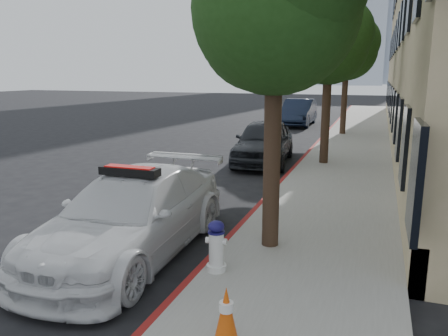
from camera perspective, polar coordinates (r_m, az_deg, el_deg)
name	(u,v)px	position (r m, az deg, el deg)	size (l,w,h in m)	color
ground	(175,206)	(10.96, -6.42, -4.95)	(120.00, 120.00, 0.00)	black
sidewalk	(351,148)	(19.68, 16.27, 2.56)	(3.20, 50.00, 0.15)	gray
curb_strip	(315,146)	(19.82, 11.82, 2.86)	(0.12, 50.00, 0.15)	maroon
tower_right	(402,8)	(145.68, 22.28, 18.83)	(14.00, 14.00, 44.00)	#9EA8B7
tree_near	(277,8)	(7.65, 6.94, 20.01)	(2.92, 2.82, 5.62)	black
tree_mid	(330,45)	(15.51, 13.68, 15.38)	(2.77, 2.64, 5.43)	black
tree_far	(348,50)	(23.48, 15.85, 14.65)	(3.10, 3.00, 5.81)	black
police_car	(132,214)	(8.07, -11.96, -5.96)	(2.14, 5.14, 1.63)	white
parked_car_mid	(264,141)	(16.06, 5.24, 3.49)	(1.87, 4.64, 1.58)	#202328
parked_car_far	(298,112)	(28.11, 9.70, 7.19)	(1.73, 4.96, 1.64)	black
fire_hydrant	(216,246)	(7.00, -1.01, -10.21)	(0.35, 0.32, 0.83)	silver
traffic_cone	(226,318)	(5.22, 0.29, -18.99)	(0.50, 0.50, 0.75)	black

